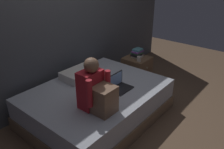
{
  "coord_description": "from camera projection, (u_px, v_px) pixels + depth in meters",
  "views": [
    {
      "loc": [
        -2.29,
        -1.71,
        2.1
      ],
      "look_at": [
        -0.1,
        0.1,
        0.73
      ],
      "focal_mm": 37.03,
      "sensor_mm": 36.0,
      "label": 1
    }
  ],
  "objects": [
    {
      "name": "pillow",
      "position": [
        80.0,
        74.0,
        3.61
      ],
      "size": [
        0.56,
        0.36,
        0.13
      ],
      "primitive_type": "cube",
      "color": "silver",
      "rests_on": "bed"
    },
    {
      "name": "mug",
      "position": [
        139.0,
        59.0,
        4.12
      ],
      "size": [
        0.08,
        0.08,
        0.09
      ],
      "primitive_type": "cylinder",
      "color": "#BCB2A3",
      "rests_on": "nightstand"
    },
    {
      "name": "ground_plane",
      "position": [
        121.0,
        118.0,
        3.48
      ],
      "size": [
        8.0,
        8.0,
        0.0
      ],
      "primitive_type": "plane",
      "color": "brown"
    },
    {
      "name": "book_stack",
      "position": [
        137.0,
        53.0,
        4.27
      ],
      "size": [
        0.22,
        0.17,
        0.17
      ],
      "color": "beige",
      "rests_on": "nightstand"
    },
    {
      "name": "person_sitting",
      "position": [
        96.0,
        91.0,
        2.76
      ],
      "size": [
        0.39,
        0.44,
        0.66
      ],
      "color": "#B21E28",
      "rests_on": "bed"
    },
    {
      "name": "nightstand",
      "position": [
        137.0,
        70.0,
        4.41
      ],
      "size": [
        0.44,
        0.46,
        0.52
      ],
      "color": "brown",
      "rests_on": "ground_plane"
    },
    {
      "name": "bed",
      "position": [
        97.0,
        103.0,
        3.41
      ],
      "size": [
        2.0,
        1.5,
        0.48
      ],
      "color": "#7A6047",
      "rests_on": "ground_plane"
    },
    {
      "name": "laptop",
      "position": [
        119.0,
        85.0,
        3.29
      ],
      "size": [
        0.32,
        0.23,
        0.22
      ],
      "color": "black",
      "rests_on": "bed"
    },
    {
      "name": "wall_back",
      "position": [
        61.0,
        17.0,
        3.58
      ],
      "size": [
        5.6,
        0.1,
        2.7
      ],
      "primitive_type": "cube",
      "color": "#4C4F54",
      "rests_on": "ground_plane"
    }
  ]
}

